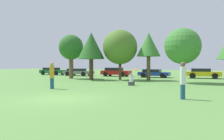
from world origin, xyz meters
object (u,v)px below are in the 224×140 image
frisbee (135,70)px  tree_4 (183,46)px  person_catcher (183,80)px  tree_0 (71,48)px  parked_car_blue (154,73)px  tree_1 (91,46)px  tree_2 (120,47)px  parked_car_yellow (203,73)px  bystander_sitting (131,81)px  tree_3 (149,45)px  parked_car_grey (78,72)px  person_thrower (52,75)px  parked_car_red (116,72)px  parked_car_green (53,71)px

frisbee → tree_4: 10.27m
person_catcher → frisbee: person_catcher is taller
tree_0 → parked_car_blue: size_ratio=1.32×
tree_1 → tree_2: (2.97, 1.37, -0.11)m
parked_car_blue → parked_car_yellow: parked_car_yellow is taller
bystander_sitting → tree_3: tree_3 is taller
tree_0 → tree_3: bearing=4.8°
parked_car_grey → parked_car_yellow: bearing=2.6°
tree_3 → parked_car_blue: 6.53m
person_catcher → parked_car_yellow: (0.49, 18.59, -0.33)m
person_thrower → parked_car_red: person_thrower is taller
person_thrower → parked_car_red: size_ratio=0.46×
person_catcher → parked_car_grey: 24.91m
tree_2 → parked_car_red: bearing=116.5°
parked_car_green → parked_car_blue: bearing=-1.4°
parked_car_blue → person_thrower: bearing=-102.0°
frisbee → parked_car_grey: 22.73m
parked_car_green → frisbee: bearing=-41.7°
frisbee → tree_4: bearing=81.2°
tree_1 → parked_car_red: tree_1 is taller
frisbee → tree_4: (1.54, 9.94, 2.04)m
person_catcher → frisbee: 2.78m
person_thrower → person_catcher: bearing=0.0°
tree_2 → parked_car_blue: (2.41, 6.25, -3.13)m
parked_car_grey → parked_car_red: parked_car_red is taller
frisbee → parked_car_blue: bearing=99.7°
tree_4 → tree_2: bearing=168.8°
parked_car_yellow → bystander_sitting: bearing=-112.6°
bystander_sitting → parked_car_grey: parked_car_grey is taller
bystander_sitting → tree_1: size_ratio=0.19×
bystander_sitting → tree_0: size_ratio=0.18×
person_catcher → tree_3: bearing=-60.6°
bystander_sitting → parked_car_blue: (-0.94, 12.13, 0.18)m
person_thrower → tree_2: size_ratio=0.35×
tree_0 → tree_1: tree_0 is taller
frisbee → tree_3: 12.44m
parked_car_yellow → tree_2: bearing=-141.8°
tree_3 → parked_car_yellow: size_ratio=1.29×
bystander_sitting → parked_car_yellow: size_ratio=0.24×
bystander_sitting → tree_1: (-6.32, 4.51, 3.43)m
parked_car_green → parked_car_red: (11.38, 0.13, 0.00)m
parked_car_grey → parked_car_yellow: parked_car_yellow is taller
bystander_sitting → parked_car_grey: size_ratio=0.22×
tree_1 → parked_car_grey: bearing=131.0°
tree_2 → tree_4: bearing=-11.2°
parked_car_green → parked_car_yellow: (23.37, 0.12, 0.01)m
person_thrower → person_catcher: size_ratio=1.03×
tree_3 → parked_car_green: bearing=161.5°
tree_3 → tree_4: tree_3 is taller
person_catcher → tree_0: size_ratio=0.35×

